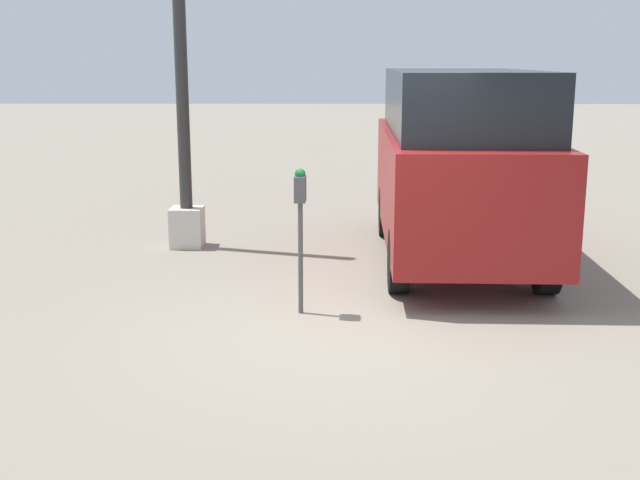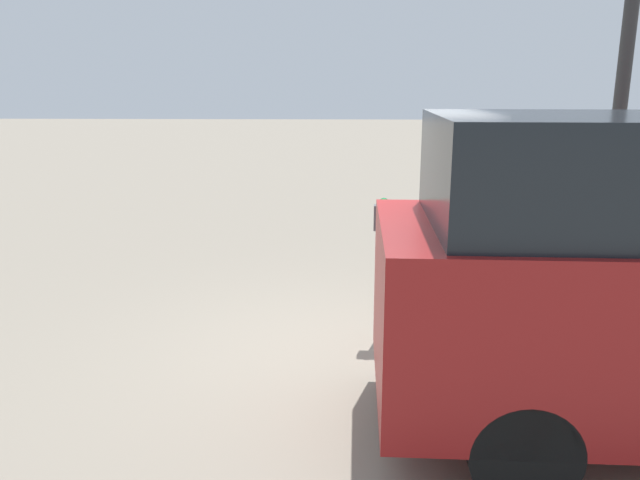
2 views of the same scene
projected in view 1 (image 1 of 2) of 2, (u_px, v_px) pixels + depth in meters
ground_plane at (353, 328)px, 7.80m from camera, size 80.00×80.00×0.00m
parking_meter_near at (300, 208)px, 8.04m from camera, size 0.21×0.12×1.50m
lamp_post at (183, 105)px, 10.78m from camera, size 0.44×0.44×5.76m
parked_van at (458, 161)px, 10.13m from camera, size 4.84×1.97×2.43m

